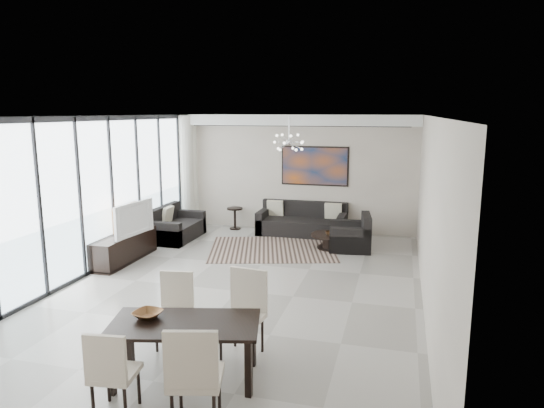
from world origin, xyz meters
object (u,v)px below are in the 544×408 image
(television, at_px, (129,218))
(dining_table, at_px, (185,330))
(sofa_main, at_px, (302,224))
(coffee_table, at_px, (331,240))
(tv_console, at_px, (124,248))

(television, distance_m, dining_table, 4.77)
(sofa_main, bearing_deg, coffee_table, -50.86)
(dining_table, bearing_deg, tv_console, 129.66)
(coffee_table, xyz_separation_m, sofa_main, (-0.87, 1.07, 0.08))
(tv_console, xyz_separation_m, dining_table, (3.10, -3.74, 0.32))
(sofa_main, xyz_separation_m, tv_console, (-3.04, -3.07, 0.01))
(sofa_main, bearing_deg, television, -133.30)
(television, bearing_deg, dining_table, -134.70)
(television, bearing_deg, coffee_table, -54.95)
(sofa_main, relative_size, dining_table, 1.20)
(television, relative_size, dining_table, 0.64)
(coffee_table, bearing_deg, tv_console, -153.00)
(television, height_order, dining_table, television)
(dining_table, bearing_deg, sofa_main, 90.47)
(sofa_main, height_order, dining_table, sofa_main)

